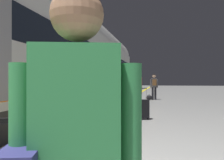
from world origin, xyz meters
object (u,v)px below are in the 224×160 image
object	(u,v)px
passenger_near	(134,89)
passenger_mid	(154,85)
high_speed_train	(48,50)
traveller_foreground	(73,159)
duffel_bag_mid	(149,98)
suitcase_near	(143,109)

from	to	relation	value
passenger_near	passenger_mid	size ratio (longest dim) A/B	1.01
high_speed_train	traveller_foreground	bearing A→B (deg)	-60.16
passenger_mid	duffel_bag_mid	size ratio (longest dim) A/B	3.91
traveller_foreground	passenger_mid	bearing A→B (deg)	90.36
traveller_foreground	duffel_bag_mid	world-z (taller)	traveller_foreground
suitcase_near	passenger_mid	bearing A→B (deg)	88.98
passenger_near	duffel_bag_mid	bearing A→B (deg)	88.97
traveller_foreground	suitcase_near	bearing A→B (deg)	92.02
traveller_foreground	passenger_mid	distance (m)	14.10
passenger_near	suitcase_near	world-z (taller)	passenger_near
traveller_foreground	passenger_near	bearing A→B (deg)	94.73
passenger_near	passenger_mid	distance (m)	7.52
passenger_mid	high_speed_train	bearing A→B (deg)	-118.84
high_speed_train	passenger_near	world-z (taller)	high_speed_train
suitcase_near	passenger_mid	xyz separation A→B (m)	(0.14, 7.69, 0.66)
passenger_mid	duffel_bag_mid	distance (m)	0.94
passenger_near	duffel_bag_mid	xyz separation A→B (m)	(0.13, 7.38, -0.85)
traveller_foreground	suitcase_near	world-z (taller)	traveller_foreground
high_speed_train	traveller_foreground	size ratio (longest dim) A/B	17.55
traveller_foreground	passenger_near	world-z (taller)	passenger_near
passenger_mid	traveller_foreground	bearing A→B (deg)	-89.64
suitcase_near	duffel_bag_mid	world-z (taller)	suitcase_near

